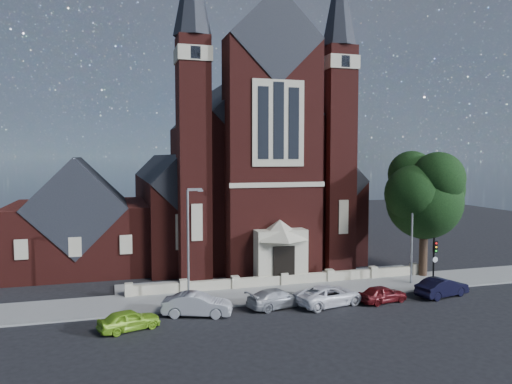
% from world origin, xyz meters
% --- Properties ---
extents(ground, '(120.00, 120.00, 0.00)m').
position_xyz_m(ground, '(0.00, 15.00, 0.00)').
color(ground, black).
rests_on(ground, ground).
extents(pavement_strip, '(60.00, 5.00, 0.12)m').
position_xyz_m(pavement_strip, '(0.00, 4.50, 0.00)').
color(pavement_strip, gray).
rests_on(pavement_strip, ground).
extents(forecourt_paving, '(26.00, 3.00, 0.14)m').
position_xyz_m(forecourt_paving, '(0.00, 8.50, 0.00)').
color(forecourt_paving, gray).
rests_on(forecourt_paving, ground).
extents(forecourt_wall, '(24.00, 0.40, 0.90)m').
position_xyz_m(forecourt_wall, '(0.00, 6.50, 0.00)').
color(forecourt_wall, '#B2AA8D').
rests_on(forecourt_wall, ground).
extents(church, '(20.01, 34.90, 29.20)m').
position_xyz_m(church, '(-0.00, 22.94, 8.19)').
color(church, '#481713').
rests_on(church, ground).
extents(parish_hall, '(12.00, 12.20, 10.24)m').
position_xyz_m(parish_hall, '(-16.00, 18.00, 4.01)').
color(parish_hall, '#481713').
rests_on(parish_hall, ground).
extents(street_tree, '(6.40, 6.60, 10.70)m').
position_xyz_m(street_tree, '(12.60, 5.71, 6.96)').
color(street_tree, black).
rests_on(street_tree, ground).
extents(street_lamp_left, '(1.16, 0.22, 8.09)m').
position_xyz_m(street_lamp_left, '(-7.91, 4.00, 4.60)').
color(street_lamp_left, gray).
rests_on(street_lamp_left, ground).
extents(street_lamp_right, '(1.16, 0.22, 8.09)m').
position_xyz_m(street_lamp_right, '(10.09, 4.00, 4.60)').
color(street_lamp_right, gray).
rests_on(street_lamp_right, ground).
extents(traffic_signal, '(0.28, 0.42, 4.00)m').
position_xyz_m(traffic_signal, '(11.00, 2.43, 2.58)').
color(traffic_signal, black).
rests_on(traffic_signal, ground).
extents(car_lime_van, '(3.94, 2.57, 1.25)m').
position_xyz_m(car_lime_van, '(-12.24, -0.61, 0.62)').
color(car_lime_van, '#82BB25').
rests_on(car_lime_van, ground).
extents(car_silver_a, '(4.74, 2.91, 1.47)m').
position_xyz_m(car_silver_a, '(-7.90, 0.94, 0.74)').
color(car_silver_a, '#A0A1A7').
rests_on(car_silver_a, ground).
extents(car_silver_b, '(4.72, 2.83, 1.28)m').
position_xyz_m(car_silver_b, '(-2.33, 1.19, 0.64)').
color(car_silver_b, '#979A9E').
rests_on(car_silver_b, ground).
extents(car_white_suv, '(5.36, 3.33, 1.38)m').
position_xyz_m(car_white_suv, '(1.27, 0.67, 0.69)').
color(car_white_suv, white).
rests_on(car_white_suv, ground).
extents(car_dark_red, '(3.78, 2.01, 1.22)m').
position_xyz_m(car_dark_red, '(5.16, 0.18, 0.61)').
color(car_dark_red, '#530E11').
rests_on(car_dark_red, ground).
extents(car_navy, '(4.49, 2.44, 1.41)m').
position_xyz_m(car_navy, '(10.14, 0.26, 0.70)').
color(car_navy, black).
rests_on(car_navy, ground).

